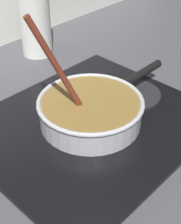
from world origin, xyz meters
The scene contains 6 objects.
ground centered at (0.00, 0.00, -0.02)m, with size 2.40×1.60×0.04m, color #4C4C51.
hob_plate centered at (0.13, 0.23, 0.01)m, with size 0.56×0.48×0.01m, color black.
burner_ring centered at (0.13, 0.23, 0.02)m, with size 0.20×0.20×0.01m, color #592D0C.
spare_burner centered at (0.30, 0.23, 0.01)m, with size 0.16×0.16×0.01m, color #262628.
cooking_pan centered at (0.13, 0.23, 0.05)m, with size 0.42×0.26×0.29m.
paper_towel_roll centered at (0.30, 0.64, 0.12)m, with size 0.10×0.10×0.24m, color white.
Camera 1 is at (-0.35, -0.23, 0.54)m, focal length 54.69 mm.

